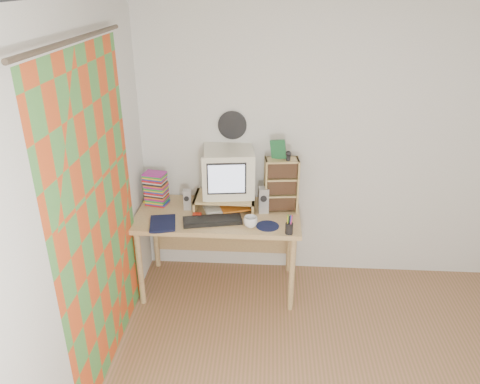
# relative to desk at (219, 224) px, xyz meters

# --- Properties ---
(ceiling) EXTENTS (3.50, 3.50, 0.00)m
(ceiling) POSITION_rel_desk_xyz_m (1.03, -1.44, 1.88)
(ceiling) COLOR white
(ceiling) RESTS_ON back_wall
(back_wall) EXTENTS (3.50, 0.00, 3.50)m
(back_wall) POSITION_rel_desk_xyz_m (1.03, 0.31, 0.63)
(back_wall) COLOR white
(back_wall) RESTS_ON floor
(left_wall) EXTENTS (0.00, 3.50, 3.50)m
(left_wall) POSITION_rel_desk_xyz_m (-0.72, -1.44, 0.63)
(left_wall) COLOR white
(left_wall) RESTS_ON floor
(curtain) EXTENTS (0.00, 2.20, 2.20)m
(curtain) POSITION_rel_desk_xyz_m (-0.68, -0.96, 0.53)
(curtain) COLOR #D34D1D
(curtain) RESTS_ON left_wall
(wall_disc) EXTENTS (0.25, 0.02, 0.25)m
(wall_disc) POSITION_rel_desk_xyz_m (0.10, 0.29, 0.81)
(wall_disc) COLOR black
(wall_disc) RESTS_ON back_wall
(desk) EXTENTS (1.40, 0.70, 0.75)m
(desk) POSITION_rel_desk_xyz_m (0.00, 0.00, 0.00)
(desk) COLOR tan
(desk) RESTS_ON floor
(monitor_riser) EXTENTS (0.52, 0.30, 0.12)m
(monitor_riser) POSITION_rel_desk_xyz_m (0.05, 0.04, 0.23)
(monitor_riser) COLOR tan
(monitor_riser) RESTS_ON desk
(crt_monitor) EXTENTS (0.47, 0.47, 0.40)m
(crt_monitor) POSITION_rel_desk_xyz_m (0.08, 0.09, 0.45)
(crt_monitor) COLOR silver
(crt_monitor) RESTS_ON monitor_riser
(speaker_left) EXTENTS (0.07, 0.07, 0.18)m
(speaker_left) POSITION_rel_desk_xyz_m (-0.27, 0.01, 0.22)
(speaker_left) COLOR #A9A9AE
(speaker_left) RESTS_ON desk
(speaker_right) EXTENTS (0.09, 0.09, 0.22)m
(speaker_right) POSITION_rel_desk_xyz_m (0.39, -0.00, 0.25)
(speaker_right) COLOR #A9A9AE
(speaker_right) RESTS_ON desk
(keyboard) EXTENTS (0.51, 0.26, 0.03)m
(keyboard) POSITION_rel_desk_xyz_m (-0.03, -0.22, 0.15)
(keyboard) COLOR black
(keyboard) RESTS_ON desk
(dvd_stack) EXTENTS (0.21, 0.17, 0.26)m
(dvd_stack) POSITION_rel_desk_xyz_m (-0.56, 0.08, 0.26)
(dvd_stack) COLOR brown
(dvd_stack) RESTS_ON desk
(cd_rack) EXTENTS (0.30, 0.18, 0.47)m
(cd_rack) POSITION_rel_desk_xyz_m (0.53, 0.05, 0.37)
(cd_rack) COLOR tan
(cd_rack) RESTS_ON desk
(mug) EXTENTS (0.14, 0.14, 0.09)m
(mug) POSITION_rel_desk_xyz_m (0.29, -0.28, 0.18)
(mug) COLOR white
(mug) RESTS_ON desk
(diary) EXTENTS (0.28, 0.23, 0.05)m
(diary) POSITION_rel_desk_xyz_m (-0.53, -0.31, 0.16)
(diary) COLOR black
(diary) RESTS_ON desk
(mousepad) EXTENTS (0.20, 0.20, 0.00)m
(mousepad) POSITION_rel_desk_xyz_m (0.43, -0.26, 0.14)
(mousepad) COLOR #101536
(mousepad) RESTS_ON desk
(pen_cup) EXTENTS (0.07, 0.07, 0.13)m
(pen_cup) POSITION_rel_desk_xyz_m (0.60, -0.37, 0.20)
(pen_cup) COLOR black
(pen_cup) RESTS_ON desk
(papers) EXTENTS (0.33, 0.28, 0.04)m
(papers) POSITION_rel_desk_xyz_m (0.06, 0.02, 0.15)
(papers) COLOR silver
(papers) RESTS_ON desk
(red_box) EXTENTS (0.07, 0.05, 0.04)m
(red_box) POSITION_rel_desk_xyz_m (-0.17, -0.15, 0.15)
(red_box) COLOR red
(red_box) RESTS_ON desk
(game_box) EXTENTS (0.13, 0.05, 0.16)m
(game_box) POSITION_rel_desk_xyz_m (0.50, 0.07, 0.68)
(game_box) COLOR #18572D
(game_box) RESTS_ON cd_rack
(webcam) EXTENTS (0.05, 0.05, 0.08)m
(webcam) POSITION_rel_desk_xyz_m (0.58, 0.02, 0.64)
(webcam) COLOR black
(webcam) RESTS_ON cd_rack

